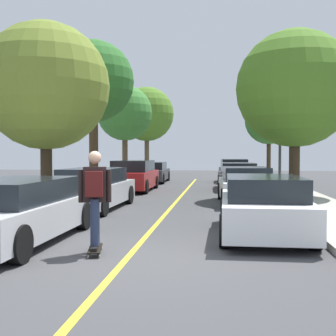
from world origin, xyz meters
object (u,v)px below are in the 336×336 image
(parked_car_left_far, at_px, (133,176))
(street_tree_left_nearest, at_px, (46,86))
(parked_car_right_nearest, at_px, (263,206))
(skateboard, at_px, (95,249))
(street_tree_left_farthest, at_px, (147,114))
(parked_car_right_near, at_px, (245,186))
(street_tree_right_near, at_px, (269,121))
(parked_car_right_farthest, at_px, (234,171))
(parked_car_left_near, at_px, (92,189))
(streetlamp, at_px, (280,121))
(parked_car_left_farthest, at_px, (152,172))
(parked_car_right_far, at_px, (238,176))
(street_tree_left_near, at_px, (93,82))
(skateboarder, at_px, (95,193))
(street_tree_right_nearest, at_px, (295,89))
(street_tree_left_far, at_px, (125,113))
(parked_car_left_nearest, at_px, (15,211))

(parked_car_left_far, bearing_deg, street_tree_left_nearest, -108.62)
(parked_car_right_nearest, bearing_deg, skateboard, -146.55)
(street_tree_left_farthest, bearing_deg, parked_car_right_nearest, -75.87)
(parked_car_right_near, bearing_deg, street_tree_right_near, 79.44)
(parked_car_right_farthest, bearing_deg, parked_car_left_near, -109.75)
(parked_car_left_far, distance_m, streetlamp, 7.26)
(parked_car_left_far, relative_size, parked_car_left_farthest, 1.00)
(parked_car_right_far, xyz_separation_m, street_tree_left_near, (-7.00, -1.16, 4.60))
(parked_car_left_farthest, height_order, skateboarder, skateboarder)
(street_tree_right_nearest, relative_size, streetlamp, 1.20)
(parked_car_left_far, height_order, street_tree_right_near, street_tree_right_near)
(street_tree_left_near, height_order, street_tree_right_near, street_tree_left_near)
(parked_car_right_far, relative_size, street_tree_left_farthest, 0.62)
(parked_car_right_near, height_order, skateboarder, skateboarder)
(parked_car_right_far, relative_size, street_tree_right_near, 0.91)
(parked_car_left_near, relative_size, parked_car_right_near, 1.13)
(parked_car_left_farthest, relative_size, street_tree_left_far, 0.77)
(parked_car_right_near, bearing_deg, parked_car_right_nearest, -90.01)
(parked_car_left_near, distance_m, skateboarder, 6.61)
(parked_car_left_near, xyz_separation_m, parked_car_left_far, (-0.00, 7.07, 0.08))
(street_tree_left_near, height_order, street_tree_left_farthest, street_tree_left_farthest)
(parked_car_right_near, bearing_deg, street_tree_left_farthest, 108.01)
(parked_car_left_near, relative_size, streetlamp, 0.89)
(skateboard, bearing_deg, parked_car_right_farthest, 81.18)
(parked_car_left_farthest, distance_m, street_tree_left_farthest, 11.33)
(parked_car_left_nearest, xyz_separation_m, street_tree_left_nearest, (-1.99, 6.68, 3.50))
(parked_car_right_farthest, bearing_deg, street_tree_left_nearest, -118.70)
(parked_car_right_farthest, relative_size, street_tree_right_nearest, 0.64)
(street_tree_left_far, xyz_separation_m, street_tree_right_near, (8.99, -1.89, -0.67))
(street_tree_left_near, relative_size, street_tree_right_near, 1.43)
(parked_car_left_far, xyz_separation_m, street_tree_left_nearest, (-1.99, -5.89, 3.42))
(skateboard, xyz_separation_m, skateboarder, (0.01, -0.03, 0.99))
(skateboard, relative_size, skateboarder, 0.50)
(parked_car_right_farthest, distance_m, skateboarder, 20.53)
(parked_car_right_farthest, xyz_separation_m, skateboard, (-3.14, -20.26, -0.63))
(street_tree_left_near, bearing_deg, parked_car_right_nearest, -58.56)
(parked_car_right_nearest, relative_size, parked_car_right_farthest, 1.01)
(parked_car_right_nearest, distance_m, streetlamp, 10.86)
(parked_car_left_near, relative_size, parked_car_right_far, 1.05)
(parked_car_left_nearest, distance_m, streetlamp, 13.75)
(parked_car_left_nearest, distance_m, street_tree_left_far, 20.53)
(parked_car_left_far, distance_m, street_tree_right_nearest, 8.50)
(skateboarder, bearing_deg, parked_car_left_far, 97.98)
(street_tree_left_far, bearing_deg, parked_car_right_near, -60.81)
(parked_car_left_far, bearing_deg, skateboarder, -82.02)
(parked_car_right_far, bearing_deg, parked_car_left_near, -120.86)
(street_tree_left_far, xyz_separation_m, street_tree_right_nearest, (8.99, -10.75, -0.11))
(street_tree_left_nearest, height_order, street_tree_right_nearest, street_tree_right_nearest)
(parked_car_left_farthest, relative_size, skateboarder, 2.72)
(street_tree_left_near, bearing_deg, skateboarder, -74.09)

